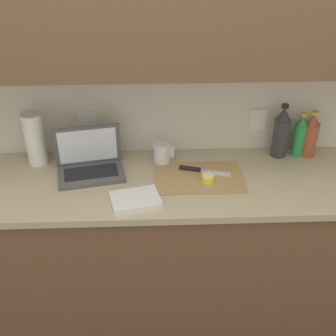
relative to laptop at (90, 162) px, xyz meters
The scene contains 13 objects.
ground_plane 1.01m from the laptop, 20.88° to the right, with size 12.00×12.00×0.00m, color #564C47.
wall_back 0.66m from the laptop, 27.71° to the left, with size 5.20×0.38×2.60m.
counter_unit 0.56m from the laptop, 21.78° to the right, with size 2.20×0.61×0.91m.
laptop is the anchor object (origin of this frame).
cutting_board 0.56m from the laptop, ahead, with size 0.44×0.29×0.01m, color tan.
knife 0.54m from the laptop, ahead, with size 0.26×0.10×0.02m.
lemon_half_cut 0.60m from the laptop, 12.15° to the right, with size 0.06×0.06×0.03m.
bottle_green_soda 1.01m from the laptop, ahead, with size 0.08×0.08×0.30m.
bottle_oil_tall 1.11m from the laptop, ahead, with size 0.07×0.07×0.25m.
bottle_water_clear 1.17m from the laptop, ahead, with size 0.08×0.08×0.26m.
measuring_cup 0.37m from the laptop, 11.55° to the left, with size 0.11×0.09×0.11m.
paper_towel_roll 0.31m from the laptop, 160.03° to the left, with size 0.10×0.10×0.28m.
dish_towel 0.36m from the laptop, 48.77° to the right, with size 0.22×0.16×0.02m, color white.
Camera 1 is at (0.07, -1.73, 2.07)m, focal length 45.00 mm.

